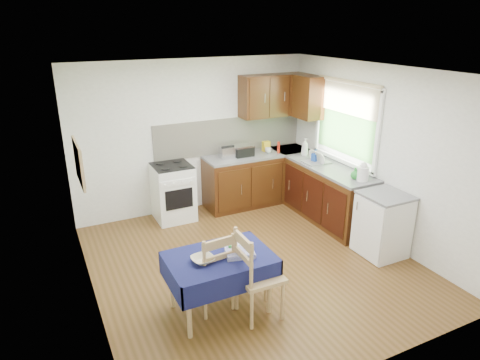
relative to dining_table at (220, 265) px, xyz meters
name	(u,v)px	position (x,y,z in m)	size (l,w,h in m)	color
floor	(253,263)	(0.78, 0.71, -0.57)	(4.20, 4.20, 0.00)	#513515
ceiling	(255,71)	(0.78, 0.71, 1.93)	(4.00, 4.20, 0.02)	white
wall_back	(194,136)	(0.78, 2.81, 0.68)	(4.00, 0.02, 2.50)	silver
wall_front	(373,252)	(0.78, -1.39, 0.68)	(4.00, 0.02, 2.50)	silver
wall_left	(84,203)	(-1.22, 0.71, 0.68)	(0.02, 4.20, 2.50)	silver
wall_right	(377,154)	(2.78, 0.71, 0.68)	(0.02, 4.20, 2.50)	silver
base_cabinets	(289,186)	(2.14, 1.96, -0.14)	(1.90, 2.30, 0.86)	#331009
worktop_back	(258,154)	(1.83, 2.51, 0.31)	(1.90, 0.60, 0.04)	slate
worktop_right	(330,168)	(2.48, 1.36, 0.31)	(0.60, 1.70, 0.04)	slate
worktop_corner	(290,150)	(2.48, 2.51, 0.31)	(0.60, 0.60, 0.04)	slate
splashback	(230,135)	(1.43, 2.79, 0.63)	(2.70, 0.02, 0.60)	beige
upper_cabinets	(284,96)	(2.30, 2.51, 1.28)	(1.20, 0.85, 0.70)	#331009
stove	(173,192)	(0.28, 2.50, -0.11)	(0.60, 0.61, 0.92)	white
window	(346,117)	(2.75, 1.41, 1.08)	(0.04, 1.48, 1.26)	#305E26
fridge	(382,225)	(2.48, 0.16, -0.13)	(0.58, 0.60, 0.89)	white
corkboard	(79,163)	(-1.19, 1.01, 1.03)	(0.04, 0.62, 0.47)	#A58D52
dining_table	(220,265)	(0.00, 0.00, 0.00)	(1.12, 0.76, 0.68)	#101542
chair_far	(214,269)	(-0.05, 0.05, -0.07)	(0.46, 0.46, 0.95)	#A58D52
chair_near	(255,273)	(0.29, -0.26, -0.03)	(0.46, 0.46, 1.02)	#A58D52
toaster	(228,152)	(1.25, 2.50, 0.42)	(0.27, 0.17, 0.21)	silver
sandwich_press	(242,150)	(1.53, 2.52, 0.42)	(0.32, 0.28, 0.19)	black
sauce_bottle	(279,147)	(2.14, 2.37, 0.43)	(0.05, 0.05, 0.20)	red
yellow_packet	(266,146)	(2.02, 2.57, 0.41)	(0.13, 0.09, 0.17)	yellow
dish_rack	(316,161)	(2.42, 1.64, 0.35)	(0.40, 0.31, 0.19)	gray
kettle	(363,173)	(2.52, 0.67, 0.45)	(0.16, 0.16, 0.27)	white
cup	(268,150)	(1.99, 2.45, 0.37)	(0.12, 0.12, 0.09)	silver
soap_bottle_a	(305,147)	(2.46, 2.04, 0.48)	(0.11, 0.12, 0.30)	white
soap_bottle_b	(315,156)	(2.42, 1.68, 0.43)	(0.09, 0.09, 0.21)	#1C47A8
soap_bottle_c	(355,173)	(2.47, 0.77, 0.41)	(0.13, 0.13, 0.17)	#258B31
plate_bowl	(203,260)	(-0.20, -0.03, 0.13)	(0.23, 0.23, 0.06)	beige
book	(229,246)	(0.18, 0.15, 0.11)	(0.16, 0.22, 0.02)	white
spice_jar	(230,248)	(0.14, 0.03, 0.15)	(0.04, 0.04, 0.08)	#23802D
tea_towel	(240,253)	(0.21, -0.07, 0.13)	(0.30, 0.24, 0.05)	navy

